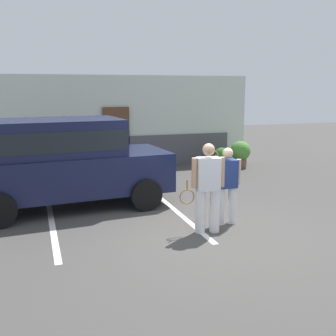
# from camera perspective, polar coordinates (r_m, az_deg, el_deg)

# --- Properties ---
(ground_plane) EXTENTS (40.00, 40.00, 0.00)m
(ground_plane) POSITION_cam_1_polar(r_m,az_deg,el_deg) (8.08, 4.95, -8.76)
(ground_plane) COLOR #423F3D
(parking_stripe_0) EXTENTS (0.12, 4.40, 0.01)m
(parking_stripe_0) POSITION_cam_1_polar(r_m,az_deg,el_deg) (8.90, -15.88, -7.24)
(parking_stripe_0) COLOR silver
(parking_stripe_0) RESTS_ON ground_plane
(parking_stripe_1) EXTENTS (0.12, 4.40, 0.01)m
(parking_stripe_1) POSITION_cam_1_polar(r_m,az_deg,el_deg) (9.39, 0.97, -5.85)
(parking_stripe_1) COLOR silver
(parking_stripe_1) RESTS_ON ground_plane
(house_frontage) EXTENTS (9.08, 0.40, 3.15)m
(house_frontage) POSITION_cam_1_polar(r_m,az_deg,el_deg) (14.27, -6.04, 6.00)
(house_frontage) COLOR silver
(house_frontage) RESTS_ON ground_plane
(parked_suv) EXTENTS (4.73, 2.45, 2.05)m
(parked_suv) POSITION_cam_1_polar(r_m,az_deg,el_deg) (9.65, -14.40, 1.25)
(parked_suv) COLOR #141938
(parked_suv) RESTS_ON ground_plane
(tennis_player_man) EXTENTS (0.89, 0.32, 1.73)m
(tennis_player_man) POSITION_cam_1_polar(r_m,az_deg,el_deg) (7.79, 5.53, -2.66)
(tennis_player_man) COLOR white
(tennis_player_man) RESTS_ON ground_plane
(tennis_player_woman) EXTENTS (0.73, 0.27, 1.57)m
(tennis_player_woman) POSITION_cam_1_polar(r_m,az_deg,el_deg) (8.34, 8.15, -2.28)
(tennis_player_woman) COLOR white
(tennis_player_woman) RESTS_ON ground_plane
(potted_plant_by_porch) EXTENTS (0.55, 0.55, 0.73)m
(potted_plant_by_porch) POSITION_cam_1_polar(r_m,az_deg,el_deg) (14.17, 7.48, 1.54)
(potted_plant_by_porch) COLOR gray
(potted_plant_by_porch) RESTS_ON ground_plane
(potted_plant_secondary) EXTENTS (0.70, 0.70, 0.92)m
(potted_plant_secondary) POSITION_cam_1_polar(r_m,az_deg,el_deg) (14.52, 10.03, 2.11)
(potted_plant_secondary) COLOR brown
(potted_plant_secondary) RESTS_ON ground_plane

